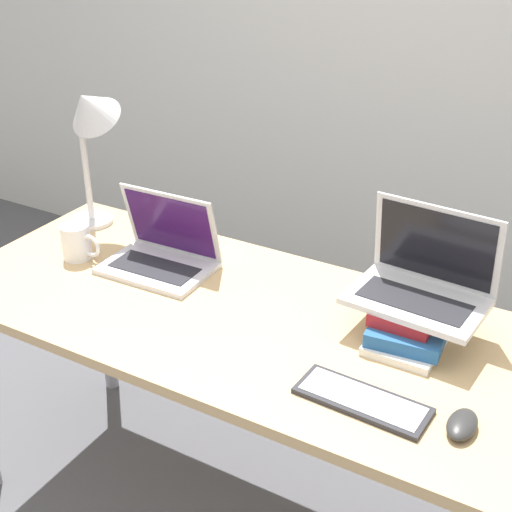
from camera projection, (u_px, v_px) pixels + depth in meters
wall_back at (438, 5)px, 2.69m from camera, size 8.00×0.05×2.70m
desk at (248, 338)px, 1.92m from camera, size 1.73×0.72×0.75m
laptop_left at (162, 253)px, 2.09m from camera, size 0.32×0.23×0.23m
book_stack at (411, 323)px, 1.77m from camera, size 0.20×0.27×0.09m
laptop_on_books at (423, 282)px, 1.76m from camera, size 0.34×0.24×0.23m
wireless_keyboard at (362, 400)px, 1.56m from camera, size 0.30×0.13×0.01m
mouse at (462, 424)px, 1.48m from camera, size 0.06×0.11×0.03m
mug at (77, 242)px, 2.13m from camera, size 0.14×0.09×0.11m
desk_lamp at (89, 122)px, 2.15m from camera, size 0.23×0.20×0.50m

